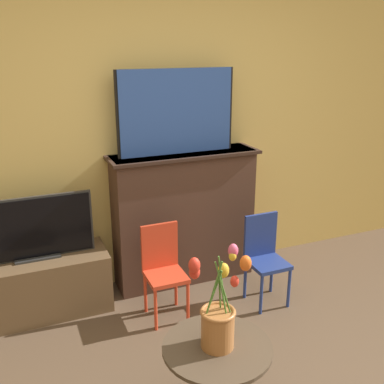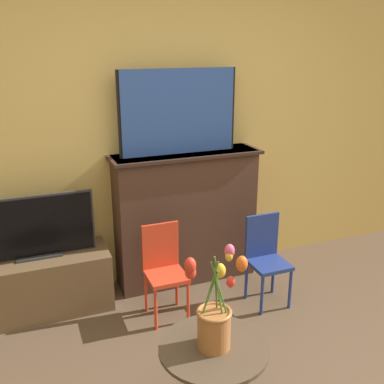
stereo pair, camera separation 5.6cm
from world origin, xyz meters
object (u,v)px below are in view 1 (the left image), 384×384
Objects in this scene: tv_monitor at (34,229)px; chair_blue at (264,254)px; chair_red at (163,266)px; vase_tulips at (218,316)px; painting at (177,112)px.

tv_monitor is 1.18× the size of chair_blue.
chair_blue is (1.63, -0.49, -0.28)m from tv_monitor.
vase_tulips is at bearing -95.45° from chair_red.
chair_red is 0.80m from chair_blue.
tv_monitor is at bearing 163.19° from chair_blue.
chair_blue is 1.35× the size of vase_tulips.
chair_red is at bearing -122.75° from painting.
tv_monitor is at bearing -176.23° from painting.
tv_monitor is (-1.13, -0.07, -0.76)m from painting.
painting is 1.35× the size of chair_blue.
vase_tulips is at bearing -64.08° from tv_monitor.
painting reaches higher than chair_red.
tv_monitor is 1.67m from vase_tulips.
tv_monitor reaches higher than chair_blue.
chair_blue is (0.79, -0.12, 0.00)m from chair_red.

